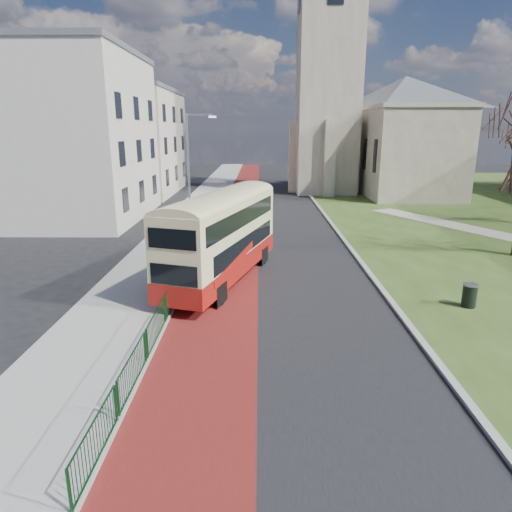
{
  "coord_description": "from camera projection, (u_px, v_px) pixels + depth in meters",
  "views": [
    {
      "loc": [
        0.55,
        -14.91,
        7.06
      ],
      "look_at": [
        0.42,
        3.23,
        2.0
      ],
      "focal_mm": 32.0,
      "sensor_mm": 36.0,
      "label": 1
    }
  ],
  "objects": [
    {
      "name": "gothic_church",
      "position": [
        370.0,
        71.0,
        49.24
      ],
      "size": [
        16.38,
        18.0,
        40.0
      ],
      "color": "gray",
      "rests_on": "ground"
    },
    {
      "name": "road_carriageway",
      "position": [
        271.0,
        223.0,
        35.51
      ],
      "size": [
        9.0,
        120.0,
        0.01
      ],
      "primitive_type": "cube",
      "color": "black",
      "rests_on": "ground"
    },
    {
      "name": "pedestrian_railing",
      "position": [
        179.0,
        283.0,
        19.98
      ],
      "size": [
        0.07,
        24.0,
        1.12
      ],
      "color": "#0C3817",
      "rests_on": "ground"
    },
    {
      "name": "litter_bin",
      "position": [
        469.0,
        295.0,
        18.55
      ],
      "size": [
        0.79,
        0.79,
        0.97
      ],
      "rotation": [
        0.0,
        0.0,
        -0.39
      ],
      "color": "black",
      "rests_on": "grass_green"
    },
    {
      "name": "ground",
      "position": [
        244.0,
        334.0,
        16.26
      ],
      "size": [
        160.0,
        160.0,
        0.0
      ],
      "primitive_type": "plane",
      "color": "black",
      "rests_on": "ground"
    },
    {
      "name": "street_block_near",
      "position": [
        74.0,
        136.0,
        35.79
      ],
      "size": [
        10.3,
        14.3,
        13.0
      ],
      "color": "beige",
      "rests_on": "ground"
    },
    {
      "name": "bus",
      "position": [
        222.0,
        233.0,
        21.37
      ],
      "size": [
        5.06,
        10.07,
        4.11
      ],
      "rotation": [
        0.0,
        0.0,
        -0.3
      ],
      "color": "#9E140E",
      "rests_on": "ground"
    },
    {
      "name": "bus_lane",
      "position": [
        237.0,
        223.0,
        35.53
      ],
      "size": [
        3.4,
        120.0,
        0.01
      ],
      "primitive_type": "cube",
      "color": "#591414",
      "rests_on": "ground"
    },
    {
      "name": "pavement_west",
      "position": [
        188.0,
        222.0,
        35.54
      ],
      "size": [
        4.0,
        120.0,
        0.12
      ],
      "primitive_type": "cube",
      "color": "gray",
      "rests_on": "ground"
    },
    {
      "name": "kerb_west",
      "position": [
        214.0,
        222.0,
        35.53
      ],
      "size": [
        0.25,
        120.0,
        0.13
      ],
      "primitive_type": "cube",
      "color": "#999993",
      "rests_on": "ground"
    },
    {
      "name": "street_block_far",
      "position": [
        131.0,
        141.0,
        51.41
      ],
      "size": [
        10.3,
        16.3,
        11.5
      ],
      "color": "beige",
      "rests_on": "ground"
    },
    {
      "name": "streetlamp",
      "position": [
        190.0,
        165.0,
        32.39
      ],
      "size": [
        2.13,
        0.18,
        8.0
      ],
      "color": "gray",
      "rests_on": "pavement_west"
    },
    {
      "name": "kerb_east",
      "position": [
        327.0,
        217.0,
        37.39
      ],
      "size": [
        0.25,
        80.0,
        0.13
      ],
      "primitive_type": "cube",
      "color": "#999993",
      "rests_on": "ground"
    }
  ]
}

